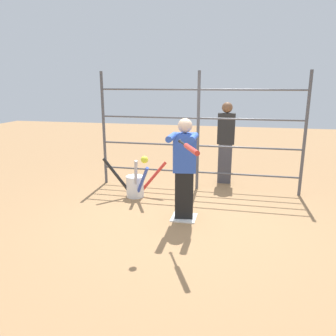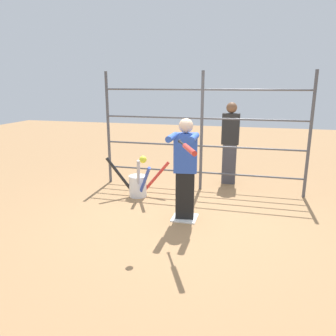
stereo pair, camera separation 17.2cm
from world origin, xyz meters
TOP-DOWN VIEW (x-y plane):
  - ground_plane at (0.00, 0.00)m, footprint 24.00×24.00m
  - home_plate at (0.00, 0.00)m, footprint 0.40×0.40m
  - fence_backstop at (0.00, -1.60)m, footprint 4.13×0.06m
  - batter at (0.00, 0.02)m, footprint 0.42×0.59m
  - baseball_bat_swinging at (-0.22, 0.91)m, footprint 0.41×0.81m
  - softball_in_flight at (0.36, 0.99)m, footprint 0.10×0.10m
  - bat_bucket at (1.10, -0.83)m, footprint 1.18×0.72m
  - bystander_behind_fence at (-0.54, -2.17)m, footprint 0.37×0.23m

SIDE VIEW (x-z plane):
  - ground_plane at x=0.00m, z-range 0.00..0.00m
  - home_plate at x=0.00m, z-range 0.00..0.02m
  - bat_bucket at x=1.10m, z-range -0.15..0.64m
  - batter at x=0.00m, z-range 0.07..1.71m
  - bystander_behind_fence at x=-0.54m, z-range 0.04..1.81m
  - fence_backstop at x=0.00m, z-range 0.00..2.39m
  - softball_in_flight at x=0.36m, z-range 1.15..1.25m
  - baseball_bat_swinging at x=-0.22m, z-range 1.33..1.39m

